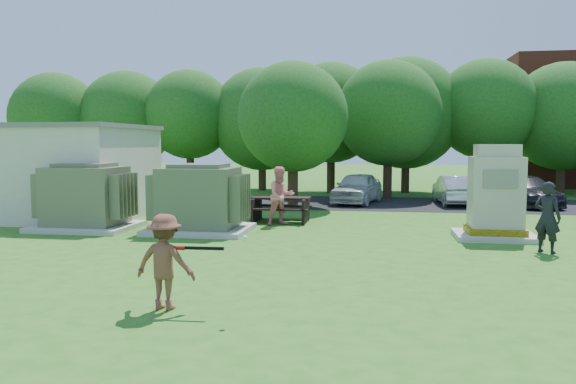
% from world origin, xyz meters
% --- Properties ---
extents(ground, '(120.00, 120.00, 0.00)m').
position_xyz_m(ground, '(0.00, 0.00, 0.00)').
color(ground, '#2D6619').
rests_on(ground, ground).
extents(service_building, '(10.00, 5.00, 3.20)m').
position_xyz_m(service_building, '(-11.00, 7.00, 1.60)').
color(service_building, beige).
rests_on(service_building, ground).
extents(service_building_roof, '(10.20, 5.20, 0.15)m').
position_xyz_m(service_building_roof, '(-11.00, 7.00, 3.27)').
color(service_building_roof, slate).
rests_on(service_building_roof, service_building).
extents(parking_strip, '(20.00, 6.00, 0.01)m').
position_xyz_m(parking_strip, '(7.00, 13.50, 0.01)').
color(parking_strip, '#232326').
rests_on(parking_strip, ground).
extents(transformer_left, '(3.00, 2.40, 2.07)m').
position_xyz_m(transformer_left, '(-6.50, 4.50, 0.97)').
color(transformer_left, beige).
rests_on(transformer_left, ground).
extents(transformer_right, '(3.00, 2.40, 2.07)m').
position_xyz_m(transformer_right, '(-2.80, 4.50, 0.97)').
color(transformer_right, beige).
rests_on(transformer_right, ground).
extents(generator_cabinet, '(2.18, 1.79, 2.66)m').
position_xyz_m(generator_cabinet, '(5.82, 4.69, 1.16)').
color(generator_cabinet, beige).
rests_on(generator_cabinet, ground).
extents(picnic_table, '(2.00, 1.50, 0.85)m').
position_xyz_m(picnic_table, '(-0.74, 7.10, 0.53)').
color(picnic_table, black).
rests_on(picnic_table, ground).
extents(batter, '(1.05, 0.66, 1.56)m').
position_xyz_m(batter, '(-0.85, -3.25, 0.78)').
color(batter, brown).
rests_on(batter, ground).
extents(person_by_generator, '(0.76, 0.74, 1.76)m').
position_xyz_m(person_by_generator, '(6.65, 2.71, 0.88)').
color(person_by_generator, black).
rests_on(person_by_generator, ground).
extents(person_at_picnic, '(1.19, 1.13, 1.93)m').
position_xyz_m(person_at_picnic, '(-0.61, 6.30, 0.96)').
color(person_at_picnic, pink).
rests_on(person_at_picnic, ground).
extents(car_white, '(2.46, 4.31, 1.38)m').
position_xyz_m(car_white, '(1.62, 13.51, 0.69)').
color(car_white, silver).
rests_on(car_white, ground).
extents(car_silver_a, '(1.60, 3.92, 1.26)m').
position_xyz_m(car_silver_a, '(5.86, 13.67, 0.63)').
color(car_silver_a, silver).
rests_on(car_silver_a, ground).
extents(car_dark, '(2.42, 4.58, 1.26)m').
position_xyz_m(car_dark, '(8.89, 13.62, 0.63)').
color(car_dark, black).
rests_on(car_dark, ground).
extents(batting_equipment, '(1.29, 0.29, 0.29)m').
position_xyz_m(batting_equipment, '(-0.22, -3.30, 1.06)').
color(batting_equipment, black).
rests_on(batting_equipment, ground).
extents(tree_row, '(41.30, 13.30, 7.30)m').
position_xyz_m(tree_row, '(1.75, 18.50, 4.15)').
color(tree_row, '#47301E').
rests_on(tree_row, ground).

